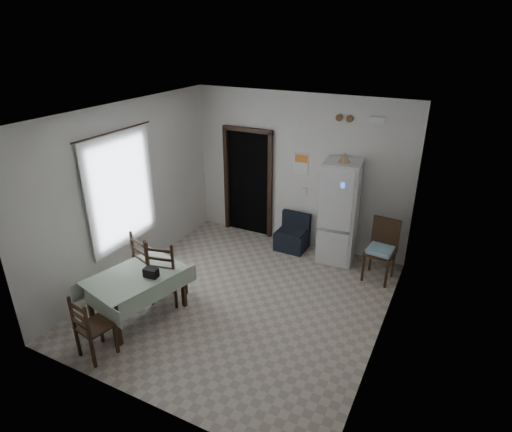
{
  "coord_description": "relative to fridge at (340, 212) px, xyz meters",
  "views": [
    {
      "loc": [
        2.73,
        -4.88,
        3.97
      ],
      "look_at": [
        0.0,
        0.5,
        1.25
      ],
      "focal_mm": 30.0,
      "sensor_mm": 36.0,
      "label": 1
    }
  ],
  "objects": [
    {
      "name": "curtain_rod",
      "position": [
        -2.96,
        -2.13,
        1.56
      ],
      "size": [
        0.02,
        1.6,
        0.02
      ],
      "primitive_type": "cylinder",
      "rotation": [
        1.57,
        0.0,
        0.0
      ],
      "color": "black",
      "rests_on": "ground"
    },
    {
      "name": "dining_chair_near_head",
      "position": [
        -2.02,
        -3.83,
        -0.48
      ],
      "size": [
        0.46,
        0.46,
        0.92
      ],
      "primitive_type": null,
      "rotation": [
        0.0,
        0.0,
        2.95
      ],
      "color": "black",
      "rests_on": "ground"
    },
    {
      "name": "wall_front",
      "position": [
        -0.93,
        -4.18,
        0.51
      ],
      "size": [
        4.2,
        0.02,
        2.9
      ],
      "primitive_type": null,
      "color": "silver",
      "rests_on": "ground"
    },
    {
      "name": "light_switch",
      "position": [
        -0.78,
        0.31,
        0.16
      ],
      "size": [
        0.08,
        0.02,
        0.12
      ],
      "primitive_type": "cube",
      "color": "beige",
      "rests_on": "ground"
    },
    {
      "name": "doorway",
      "position": [
        -1.98,
        0.52,
        0.12
      ],
      "size": [
        1.06,
        0.52,
        2.22
      ],
      "color": "black",
      "rests_on": "ground"
    },
    {
      "name": "curtain",
      "position": [
        -2.97,
        -2.13,
        0.61
      ],
      "size": [
        0.02,
        1.45,
        1.85
      ],
      "primitive_type": "cube",
      "color": "white",
      "rests_on": "ground"
    },
    {
      "name": "window_recess",
      "position": [
        -3.08,
        -2.13,
        0.61
      ],
      "size": [
        0.1,
        1.2,
        1.6
      ],
      "primitive_type": "cube",
      "color": "silver",
      "rests_on": "ground"
    },
    {
      "name": "wall_back",
      "position": [
        -0.93,
        0.32,
        0.51
      ],
      "size": [
        4.2,
        0.02,
        2.9
      ],
      "primitive_type": null,
      "color": "silver",
      "rests_on": "ground"
    },
    {
      "name": "fridge",
      "position": [
        0.0,
        0.0,
        0.0
      ],
      "size": [
        0.66,
        0.66,
        1.87
      ],
      "primitive_type": null,
      "rotation": [
        0.0,
        0.0,
        0.1
      ],
      "color": "silver",
      "rests_on": "ground"
    },
    {
      "name": "tan_cone",
      "position": [
        0.03,
        -0.07,
        1.02
      ],
      "size": [
        0.23,
        0.23,
        0.17
      ],
      "primitive_type": "cone",
      "rotation": [
        0.0,
        0.0,
        -0.12
      ],
      "color": "tan",
      "rests_on": "fridge"
    },
    {
      "name": "dining_table",
      "position": [
        -2.11,
        -2.93,
        -0.59
      ],
      "size": [
        1.17,
        1.5,
        0.69
      ],
      "primitive_type": null,
      "rotation": [
        0.0,
        0.0,
        -0.24
      ],
      "color": "#9EB097",
      "rests_on": "ground"
    },
    {
      "name": "calendar_image",
      "position": [
        -0.88,
        0.3,
        0.78
      ],
      "size": [
        0.24,
        0.01,
        0.14
      ],
      "primitive_type": "cube",
      "color": "orange",
      "rests_on": "ground"
    },
    {
      "name": "dining_chair_far_right",
      "position": [
        -1.95,
        -2.41,
        -0.39
      ],
      "size": [
        0.56,
        0.56,
        1.08
      ],
      "primitive_type": null,
      "rotation": [
        0.0,
        0.0,
        3.37
      ],
      "color": "black",
      "rests_on": "ground"
    },
    {
      "name": "wall_left",
      "position": [
        -3.03,
        -1.93,
        0.51
      ],
      "size": [
        0.02,
        4.5,
        2.9
      ],
      "primitive_type": null,
      "color": "silver",
      "rests_on": "ground"
    },
    {
      "name": "calendar",
      "position": [
        -0.88,
        0.31,
        0.68
      ],
      "size": [
        0.28,
        0.02,
        0.4
      ],
      "primitive_type": "cube",
      "color": "white",
      "rests_on": "ground"
    },
    {
      "name": "corner_chair",
      "position": [
        0.83,
        -0.34,
        -0.41
      ],
      "size": [
        0.5,
        0.5,
        1.05
      ],
      "primitive_type": null,
      "rotation": [
        0.0,
        0.0,
        -0.09
      ],
      "color": "black",
      "rests_on": "ground"
    },
    {
      "name": "vent_right",
      "position": [
        -0.05,
        0.31,
        1.58
      ],
      "size": [
        0.12,
        0.03,
        0.12
      ],
      "primitive_type": "cylinder",
      "rotation": [
        1.57,
        0.0,
        0.0
      ],
      "color": "brown",
      "rests_on": "ground"
    },
    {
      "name": "emergency_light",
      "position": [
        0.42,
        0.28,
        1.61
      ],
      "size": [
        0.25,
        0.07,
        0.09
      ],
      "primitive_type": "cube",
      "color": "white",
      "rests_on": "ground"
    },
    {
      "name": "ground",
      "position": [
        -0.93,
        -1.93,
        -0.94
      ],
      "size": [
        4.5,
        4.5,
        0.0
      ],
      "primitive_type": "plane",
      "color": "#AB9D8C",
      "rests_on": "ground"
    },
    {
      "name": "ceiling",
      "position": [
        -0.93,
        -1.93,
        1.96
      ],
      "size": [
        4.2,
        4.5,
        0.02
      ],
      "primitive_type": null,
      "color": "white",
      "rests_on": "ground"
    },
    {
      "name": "vent_left",
      "position": [
        -0.23,
        0.31,
        1.58
      ],
      "size": [
        0.12,
        0.03,
        0.12
      ],
      "primitive_type": "cylinder",
      "rotation": [
        1.57,
        0.0,
        0.0
      ],
      "color": "brown",
      "rests_on": "ground"
    },
    {
      "name": "wall_right",
      "position": [
        1.17,
        -1.93,
        0.51
      ],
      "size": [
        0.02,
        4.5,
        2.9
      ],
      "primitive_type": null,
      "color": "silver",
      "rests_on": "ground"
    },
    {
      "name": "dining_chair_far_left",
      "position": [
        -2.27,
        -2.38,
        -0.39
      ],
      "size": [
        0.6,
        0.6,
        1.1
      ],
      "primitive_type": null,
      "rotation": [
        0.0,
        0.0,
        2.82
      ],
      "color": "black",
      "rests_on": "ground"
    },
    {
      "name": "black_bag",
      "position": [
        -1.87,
        -2.87,
        -0.18
      ],
      "size": [
        0.21,
        0.14,
        0.13
      ],
      "primitive_type": "cube",
      "rotation": [
        0.0,
        0.0,
        0.09
      ],
      "color": "black",
      "rests_on": "dining_table"
    },
    {
      "name": "navy_seat",
      "position": [
        -0.88,
        0.0,
        -0.59
      ],
      "size": [
        0.57,
        0.55,
        0.68
      ],
      "primitive_type": null,
      "rotation": [
        0.0,
        0.0,
        -0.01
      ],
      "color": "black",
      "rests_on": "ground"
    }
  ]
}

